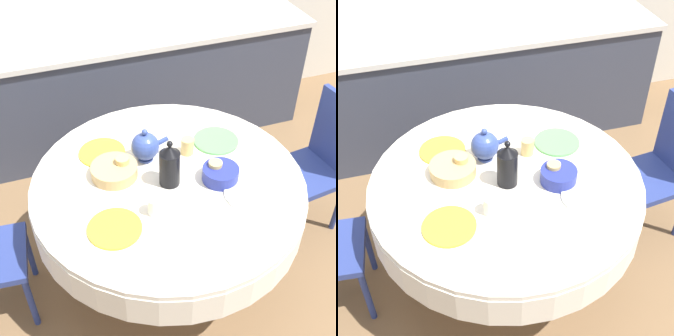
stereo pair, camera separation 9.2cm
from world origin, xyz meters
The scene contains 16 objects.
ground_plane centered at (0.00, 0.00, 0.00)m, with size 12.00×12.00×0.00m, color brown.
kitchen_counter centered at (0.00, 1.47, 0.46)m, with size 3.24×0.64×0.92m.
dining_table centered at (0.00, 0.00, 0.64)m, with size 1.44×1.44×0.77m.
chair_left centered at (1.06, 0.12, 0.51)m, with size 0.44×0.44×0.93m.
plate_near_left centered at (-0.35, -0.24, 0.77)m, with size 0.26×0.26×0.01m, color yellow.
cup_near_left centered at (-0.14, -0.20, 0.81)m, with size 0.07×0.07×0.10m, color white.
plate_near_right centered at (0.35, -0.24, 0.77)m, with size 0.26×0.26×0.01m, color white.
cup_near_right centered at (0.24, -0.06, 0.81)m, with size 0.07×0.07×0.10m, color #DBB766.
plate_far_left centered at (-0.27, 0.33, 0.77)m, with size 0.26×0.26×0.01m, color yellow.
cup_far_left centered at (-0.20, 0.14, 0.81)m, with size 0.07×0.07×0.10m, color #DBB766.
plate_far_right centered at (0.37, 0.21, 0.77)m, with size 0.26×0.26×0.01m, color #5BA85B.
cup_far_right centered at (0.18, 0.17, 0.81)m, with size 0.07×0.07×0.10m, color #DBB766.
coffee_carafe centered at (0.00, -0.02, 0.88)m, with size 0.11×0.11×0.27m.
teapot centered at (-0.06, 0.20, 0.85)m, with size 0.21×0.15×0.20m.
bread_basket centered at (-0.25, 0.12, 0.80)m, with size 0.25×0.25×0.06m, color tan.
fruit_bowl centered at (0.26, -0.09, 0.80)m, with size 0.19×0.19×0.08m, color navy.
Camera 1 is at (-0.60, -1.71, 2.41)m, focal length 50.00 mm.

